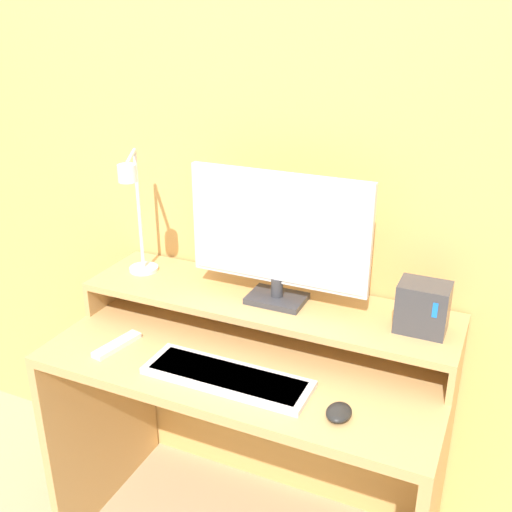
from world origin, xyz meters
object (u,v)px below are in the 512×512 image
router_dock (423,307)px  remote_control (117,345)px  keyboard (227,377)px  desk_lamp (136,213)px  monitor (278,234)px  mouse (339,412)px

router_dock → remote_control: bearing=-162.2°
router_dock → keyboard: size_ratio=0.30×
desk_lamp → keyboard: (0.43, -0.23, -0.34)m
router_dock → keyboard: router_dock is taller
router_dock → remote_control: size_ratio=0.82×
router_dock → monitor: bearing=-179.5°
keyboard → mouse: size_ratio=5.65×
router_dock → keyboard: 0.57m
remote_control → monitor: bearing=33.1°
keyboard → mouse: 0.33m
monitor → router_dock: (0.43, 0.00, -0.15)m
router_dock → remote_control: (-0.83, -0.27, -0.18)m
desk_lamp → remote_control: desk_lamp is taller
monitor → keyboard: 0.43m
router_dock → keyboard: (-0.46, -0.28, -0.18)m
monitor → router_dock: size_ratio=3.93×
desk_lamp → router_dock: (0.88, 0.06, -0.16)m
desk_lamp → router_dock: desk_lamp is taller
keyboard → mouse: mouse is taller
desk_lamp → keyboard: 0.59m
mouse → remote_control: 0.70m
monitor → desk_lamp: (-0.46, -0.05, 0.02)m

